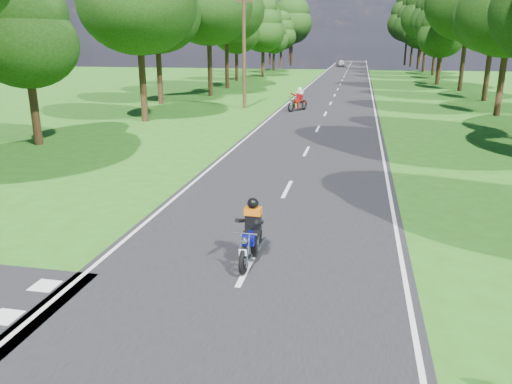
# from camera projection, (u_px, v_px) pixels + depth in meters

# --- Properties ---
(ground) EXTENTS (160.00, 160.00, 0.00)m
(ground) POSITION_uv_depth(u_px,v_px,m) (224.00, 314.00, 8.98)
(ground) COLOR #295914
(ground) RESTS_ON ground
(main_road) EXTENTS (7.00, 140.00, 0.02)m
(main_road) POSITION_uv_depth(u_px,v_px,m) (340.00, 84.00, 55.84)
(main_road) COLOR black
(main_road) RESTS_ON ground
(road_markings) EXTENTS (7.40, 140.00, 0.01)m
(road_markings) POSITION_uv_depth(u_px,v_px,m) (338.00, 86.00, 54.11)
(road_markings) COLOR silver
(road_markings) RESTS_ON main_road
(treeline) EXTENTS (40.00, 115.35, 14.78)m
(treeline) POSITION_uv_depth(u_px,v_px,m) (358.00, 11.00, 62.60)
(treeline) COLOR black
(treeline) RESTS_ON ground
(telegraph_pole) EXTENTS (1.20, 0.26, 8.00)m
(telegraph_pole) POSITION_uv_depth(u_px,v_px,m) (244.00, 50.00, 35.19)
(telegraph_pole) COLOR #382616
(telegraph_pole) RESTS_ON ground
(rider_near_blue) EXTENTS (0.59, 1.70, 1.41)m
(rider_near_blue) POSITION_uv_depth(u_px,v_px,m) (251.00, 231.00, 10.95)
(rider_near_blue) COLOR #0C108E
(rider_near_blue) RESTS_ON main_road
(rider_far_red) EXTENTS (1.46, 2.01, 1.61)m
(rider_far_red) POSITION_uv_depth(u_px,v_px,m) (298.00, 99.00, 34.60)
(rider_far_red) COLOR #A0230C
(rider_far_red) RESTS_ON main_road
(distant_car) EXTENTS (2.38, 3.84, 1.22)m
(distant_car) POSITION_uv_depth(u_px,v_px,m) (341.00, 63.00, 92.86)
(distant_car) COLOR #AEB0B5
(distant_car) RESTS_ON main_road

